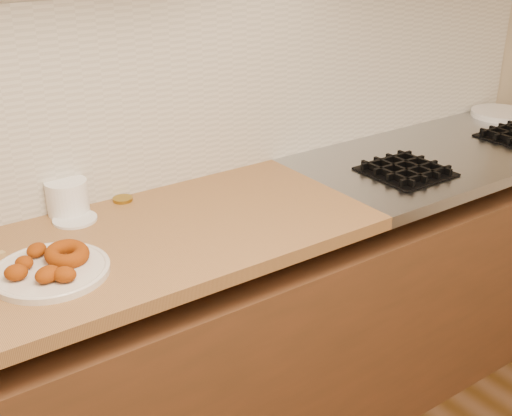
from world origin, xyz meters
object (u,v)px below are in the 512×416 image
Objects in this scene: plastic_tub at (67,197)px; plate_stack at (500,114)px; donut_plate at (51,271)px; ring_donut at (67,254)px.

plastic_tub reaches higher than plate_stack.
plate_stack is at bearing 6.04° from donut_plate.
plastic_tub reaches higher than donut_plate.
ring_donut is at bearing -110.46° from plastic_tub.
plastic_tub is at bearing 63.20° from donut_plate.
donut_plate is 1.14× the size of plate_stack.
plastic_tub is 0.49× the size of plate_stack.
plastic_tub is at bearing 69.54° from ring_donut.
plastic_tub is 1.92m from plate_stack.
ring_donut reaches higher than donut_plate.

